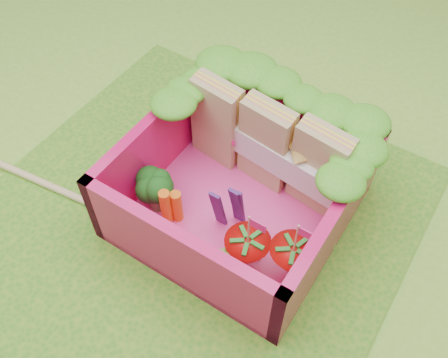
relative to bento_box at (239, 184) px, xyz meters
name	(u,v)px	position (x,y,z in m)	size (l,w,h in m)	color
ground	(193,218)	(-0.23, -0.20, -0.31)	(14.00, 14.00, 0.00)	#82BC35
placemat	(193,217)	(-0.23, -0.20, -0.29)	(2.60, 2.60, 0.03)	#439421
bento_floor	(239,208)	(0.00, 0.00, -0.25)	(1.30, 1.30, 0.05)	#F43E97
bento_box	(239,184)	(0.00, 0.00, 0.00)	(1.30, 1.30, 0.55)	#E0125C
lettuce_ruffle	(279,103)	(0.00, 0.44, 0.33)	(1.43, 0.77, 0.11)	#33951B
sandwich_stack	(267,144)	(0.01, 0.31, 0.07)	(1.12, 0.30, 0.61)	#A28755
broccoli	(156,189)	(-0.44, -0.27, -0.06)	(0.32, 0.32, 0.24)	#5F9246
carrot_sticks	(171,207)	(-0.30, -0.31, -0.09)	(0.11, 0.12, 0.29)	orange
purple_wedges	(231,207)	(0.03, -0.15, -0.04)	(0.16, 0.11, 0.38)	#40195A
strawberry_left	(247,253)	(0.26, -0.34, -0.09)	(0.26, 0.26, 0.50)	red
strawberry_right	(291,261)	(0.50, -0.25, -0.09)	(0.27, 0.27, 0.51)	red
snap_peas	(271,248)	(0.34, -0.17, -0.20)	(0.63, 0.56, 0.05)	#72C13C
chopsticks	(53,187)	(-1.14, -0.53, -0.25)	(2.41, 0.33, 0.04)	#DFBA7A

